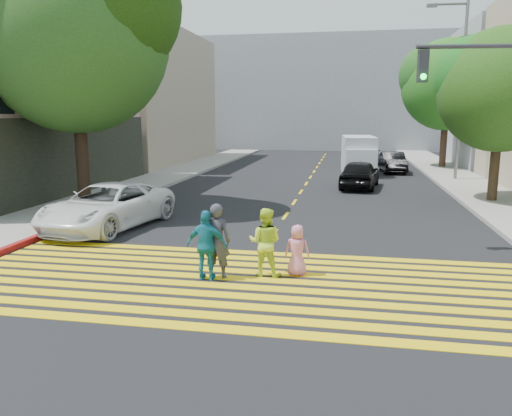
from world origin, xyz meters
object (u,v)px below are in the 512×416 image
(tree_right_far, at_px, (449,80))
(dark_car_parked, at_px, (393,162))
(pedestrian_child, at_px, (297,250))
(white_sedan, at_px, (108,206))
(dark_car_near, at_px, (360,174))
(silver_car, at_px, (367,154))
(tree_right_near, at_px, (504,83))
(pedestrian_woman, at_px, (265,242))
(pedestrian_extra, at_px, (207,245))
(white_van, at_px, (359,156))
(pedestrian_man, at_px, (217,241))
(tree_left, at_px, (77,27))

(tree_right_far, distance_m, dark_car_parked, 7.28)
(pedestrian_child, bearing_deg, dark_car_parked, -103.35)
(white_sedan, xyz_separation_m, dark_car_near, (8.39, 10.96, -0.00))
(dark_car_near, bearing_deg, silver_car, -85.79)
(dark_car_near, bearing_deg, tree_right_near, 154.74)
(pedestrian_woman, xyz_separation_m, white_sedan, (-5.98, 3.98, -0.07))
(white_sedan, relative_size, dark_car_parked, 1.32)
(pedestrian_extra, distance_m, white_van, 21.97)
(pedestrian_man, relative_size, pedestrian_child, 1.44)
(pedestrian_man, bearing_deg, dark_car_near, -101.60)
(tree_left, distance_m, silver_car, 25.70)
(tree_right_near, distance_m, pedestrian_extra, 15.62)
(white_sedan, height_order, white_van, white_van)
(tree_right_near, bearing_deg, pedestrian_extra, -127.77)
(pedestrian_woman, bearing_deg, white_sedan, -28.68)
(silver_car, height_order, white_van, white_van)
(tree_right_near, distance_m, pedestrian_man, 15.36)
(pedestrian_extra, distance_m, white_sedan, 6.55)
(pedestrian_man, xyz_separation_m, white_sedan, (-4.91, 4.34, -0.14))
(pedestrian_man, distance_m, pedestrian_child, 1.89)
(dark_car_near, relative_size, silver_car, 0.89)
(pedestrian_man, height_order, dark_car_near, pedestrian_man)
(pedestrian_extra, relative_size, dark_car_parked, 0.40)
(white_sedan, bearing_deg, dark_car_parked, 69.64)
(tree_right_near, bearing_deg, dark_car_parked, 106.23)
(white_sedan, distance_m, dark_car_near, 13.80)
(white_van, bearing_deg, pedestrian_man, -102.87)
(pedestrian_woman, distance_m, white_van, 21.26)
(tree_left, relative_size, white_sedan, 1.94)
(tree_left, distance_m, pedestrian_woman, 12.55)
(white_van, bearing_deg, white_sedan, -119.76)
(tree_right_near, relative_size, pedestrian_child, 6.08)
(pedestrian_child, xyz_separation_m, white_sedan, (-6.72, 3.84, 0.13))
(pedestrian_extra, bearing_deg, dark_car_parked, -105.00)
(dark_car_near, distance_m, white_van, 6.19)
(pedestrian_woman, xyz_separation_m, pedestrian_extra, (-1.25, -0.54, 0.00))
(tree_right_near, height_order, silver_car, tree_right_near)
(tree_right_far, bearing_deg, silver_car, 147.83)
(tree_left, bearing_deg, tree_right_far, 48.22)
(pedestrian_child, distance_m, dark_car_parked, 22.87)
(pedestrian_man, xyz_separation_m, pedestrian_extra, (-0.18, -0.18, -0.07))
(tree_right_near, relative_size, dark_car_parked, 1.84)
(white_sedan, bearing_deg, silver_car, 79.10)
(pedestrian_child, bearing_deg, tree_right_near, -126.27)
(tree_right_near, distance_m, tree_right_far, 14.49)
(pedestrian_child, distance_m, white_sedan, 7.74)
(tree_left, height_order, tree_right_near, tree_left)
(tree_right_near, relative_size, pedestrian_extra, 4.57)
(tree_right_far, distance_m, pedestrian_woman, 27.64)
(pedestrian_woman, height_order, pedestrian_child, pedestrian_woman)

